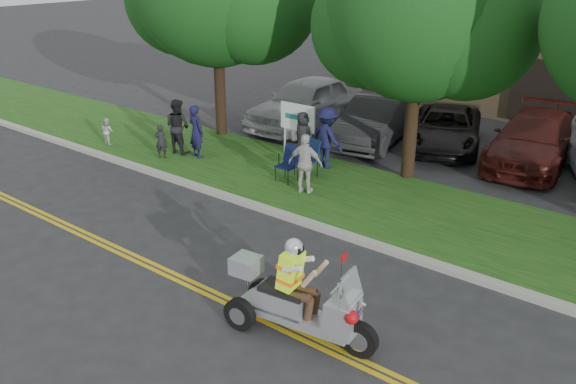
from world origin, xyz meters
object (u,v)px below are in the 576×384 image
Objects in this scene: parked_car_right at (534,139)px; trike_scooter at (295,302)px; lawn_chair_b at (310,155)px; spectator_adult_right at (306,164)px; parked_car_mid at (446,128)px; parked_car_far_left at (306,102)px; parked_car_left at (375,121)px; spectator_adult_mid at (178,126)px; lawn_chair_a at (289,161)px; spectator_adult_left at (196,131)px.

trike_scooter is at bearing -97.78° from parked_car_right.
lawn_chair_b is 1.35m from spectator_adult_right.
lawn_chair_b is at bearing -130.24° from parked_car_mid.
spectator_adult_right reaches higher than parked_car_right.
parked_car_left is (3.00, -0.19, -0.12)m from parked_car_far_left.
spectator_adult_mid is 8.51m from parked_car_mid.
lawn_chair_b is 4.03m from parked_car_left.
lawn_chair_a is 0.61× the size of spectator_adult_left.
spectator_adult_mid is at bearing 141.59° from trike_scooter.
parked_car_far_left is at bearing 167.95° from parked_car_mid.
spectator_adult_mid is 5.08m from spectator_adult_right.
spectator_adult_left is at bearing -150.02° from parked_car_right.
parked_car_left is 2.26m from parked_car_mid.
spectator_adult_mid reaches higher than lawn_chair_b.
parked_car_mid is 0.88× the size of parked_car_right.
trike_scooter is at bearing -39.50° from lawn_chair_b.
spectator_adult_mid is (-4.36, -0.91, 0.26)m from lawn_chair_b.
parked_car_mid is at bearing 86.79° from lawn_chair_b.
parked_car_far_left reaches higher than lawn_chair_b.
parked_car_left is at bearing -94.05° from spectator_adult_right.
spectator_adult_right is 0.35× the size of parked_car_mid.
spectator_adult_left is 0.35× the size of parked_car_mid.
parked_car_far_left is 1.15× the size of parked_car_mid.
lawn_chair_a is 3.43m from spectator_adult_left.
trike_scooter reaches higher than spectator_adult_left.
spectator_adult_right is at bearing 171.92° from spectator_adult_mid.
spectator_adult_mid is 0.32× the size of parked_car_far_left.
lawn_chair_b is 4.47m from spectator_adult_mid.
lawn_chair_a is 0.19× the size of parked_car_far_left.
lawn_chair_b is 0.65× the size of spectator_adult_right.
parked_car_right is at bearing 52.62° from lawn_chair_a.
spectator_adult_right is 0.34× the size of parked_car_left.
parked_car_far_left reaches higher than parked_car_mid.
parked_car_right is at bearing -132.52° from spectator_adult_left.
parked_car_mid is (5.02, 0.83, -0.25)m from parked_car_far_left.
lawn_chair_a is at bearing -135.30° from parked_car_right.
parked_car_far_left is at bearing 164.59° from parked_car_left.
lawn_chair_a is at bearing 177.84° from spectator_adult_mid.
parked_car_left is 4.87m from parked_car_right.
lawn_chair_a is 4.68m from parked_car_left.
parked_car_far_left is (1.06, 5.12, -0.06)m from spectator_adult_mid.
parked_car_right is (8.03, 6.03, -0.16)m from spectator_adult_left.
spectator_adult_right is at bearing -52.75° from parked_car_far_left.
trike_scooter is at bearing -77.60° from parked_car_left.
parked_car_mid is (5.32, 5.89, -0.27)m from spectator_adult_left.
spectator_adult_left reaches higher than parked_car_right.
trike_scooter is at bearing 110.31° from spectator_adult_right.
parked_car_left reaches higher than parked_car_right.
spectator_adult_right is (4.32, -0.27, -0.01)m from spectator_adult_left.
lawn_chair_a is 4.18m from spectator_adult_mid.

